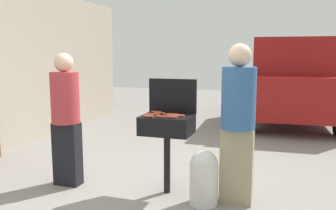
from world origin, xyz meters
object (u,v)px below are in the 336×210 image
at_px(hot_dog_10, 150,115).
at_px(hot_dog_9, 174,116).
at_px(hot_dog_2, 155,114).
at_px(propane_tank, 204,176).
at_px(hot_dog_4, 169,115).
at_px(hot_dog_7, 172,117).
at_px(bbq_grill, 167,128).
at_px(hot_dog_6, 173,114).
at_px(hot_dog_0, 156,112).
at_px(hot_dog_3, 161,117).
at_px(hot_dog_1, 159,113).
at_px(hot_dog_5, 148,116).
at_px(person_right, 238,119).
at_px(parked_minivan, 291,80).
at_px(person_left, 66,115).
at_px(hot_dog_8, 179,116).

bearing_deg(hot_dog_10, hot_dog_9, 2.26).
height_order(hot_dog_2, propane_tank, hot_dog_2).
xyz_separation_m(hot_dog_4, hot_dog_7, (0.08, -0.13, 0.00)).
height_order(bbq_grill, propane_tank, bbq_grill).
bearing_deg(hot_dog_6, hot_dog_0, 158.18).
bearing_deg(hot_dog_7, bbq_grill, 126.53).
bearing_deg(hot_dog_10, hot_dog_3, -25.67).
height_order(hot_dog_0, hot_dog_4, same).
xyz_separation_m(hot_dog_1, hot_dog_9, (0.22, -0.12, 0.00)).
xyz_separation_m(hot_dog_2, hot_dog_6, (0.21, 0.06, 0.00)).
bearing_deg(hot_dog_2, hot_dog_3, -44.89).
bearing_deg(hot_dog_3, hot_dog_2, 135.11).
bearing_deg(hot_dog_5, hot_dog_10, 99.30).
xyz_separation_m(person_right, parked_minivan, (0.64, 5.35, 0.06)).
bearing_deg(hot_dog_0, person_left, -166.66).
height_order(hot_dog_4, person_left, person_left).
distance_m(hot_dog_8, propane_tank, 0.74).
height_order(hot_dog_3, hot_dog_6, same).
relative_size(hot_dog_5, hot_dog_10, 1.00).
bearing_deg(bbq_grill, hot_dog_10, -158.98).
bearing_deg(person_right, parked_minivan, -96.82).
bearing_deg(person_left, hot_dog_10, 7.19).
xyz_separation_m(hot_dog_0, propane_tank, (0.67, -0.31, -0.64)).
bearing_deg(hot_dog_5, hot_dog_4, 37.70).
relative_size(bbq_grill, hot_dog_7, 7.31).
relative_size(hot_dog_10, person_left, 0.08).
height_order(hot_dog_1, hot_dog_2, same).
bearing_deg(hot_dog_10, hot_dog_8, 8.35).
bearing_deg(hot_dog_9, hot_dog_7, -88.92).
height_order(hot_dog_3, person_left, person_left).
height_order(hot_dog_4, person_right, person_right).
relative_size(bbq_grill, propane_tank, 1.54).
xyz_separation_m(bbq_grill, hot_dog_0, (-0.18, 0.13, 0.16)).
xyz_separation_m(hot_dog_2, hot_dog_5, (-0.03, -0.13, 0.00)).
bearing_deg(hot_dog_2, hot_dog_6, 15.76).
height_order(hot_dog_2, parked_minivan, parked_minivan).
height_order(hot_dog_9, propane_tank, hot_dog_9).
height_order(hot_dog_3, hot_dog_4, same).
distance_m(hot_dog_8, hot_dog_10, 0.34).
xyz_separation_m(hot_dog_7, person_right, (0.73, 0.11, 0.01)).
bearing_deg(hot_dog_6, hot_dog_9, -70.46).
xyz_separation_m(hot_dog_4, hot_dog_5, (-0.20, -0.15, 0.00)).
bearing_deg(hot_dog_2, bbq_grill, 13.51).
bearing_deg(bbq_grill, hot_dog_0, 145.01).
xyz_separation_m(bbq_grill, parked_minivan, (1.47, 5.32, 0.22)).
distance_m(hot_dog_2, propane_tank, 0.91).
xyz_separation_m(hot_dog_5, propane_tank, (0.67, -0.02, -0.64)).
distance_m(hot_dog_9, hot_dog_10, 0.29).
xyz_separation_m(hot_dog_1, hot_dog_8, (0.27, -0.08, 0.00)).
height_order(hot_dog_0, hot_dog_6, same).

